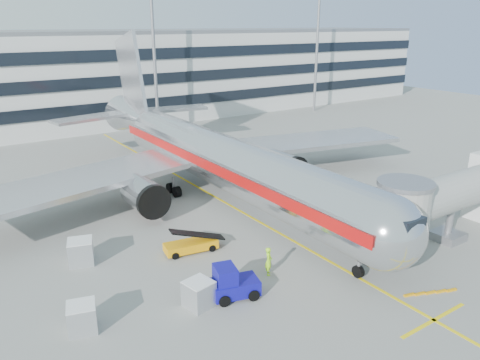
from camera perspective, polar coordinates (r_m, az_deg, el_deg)
ground at (r=39.29m, az=5.46°, el=-6.82°), size 180.00×180.00×0.00m
lead_in_line at (r=46.75m, az=-2.34°, el=-2.47°), size 0.25×70.00×0.01m
stop_bar at (r=31.30m, az=22.56°, el=-15.49°), size 6.00×0.25×0.01m
main_jet at (r=46.82m, az=-3.52°, el=2.99°), size 50.95×48.70×16.06m
jet_bridge at (r=42.00m, az=25.81°, el=-1.26°), size 17.80×4.50×7.00m
terminal at (r=88.57m, az=-19.42°, el=11.75°), size 150.00×24.25×15.60m
light_mast_centre at (r=75.75m, az=-10.53°, el=16.86°), size 2.40×1.20×25.45m
light_mast_east at (r=94.84m, az=9.45°, el=17.21°), size 2.40×1.20×25.45m
belt_loader at (r=36.57m, az=-6.01°, el=-7.85°), size 4.39×2.12×2.05m
baggage_tug at (r=30.64m, az=-0.99°, el=-12.51°), size 3.36×2.58×2.27m
cargo_container_left at (r=29.25m, az=-18.70°, el=-15.60°), size 1.95×1.95×1.68m
cargo_container_right at (r=36.49m, az=-18.83°, el=-8.28°), size 2.17×2.17×1.85m
cargo_container_front at (r=29.97m, az=-5.05°, el=-13.65°), size 1.88×1.88×1.71m
ramp_worker at (r=33.18m, az=3.52°, el=-9.83°), size 0.84×0.90×2.07m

